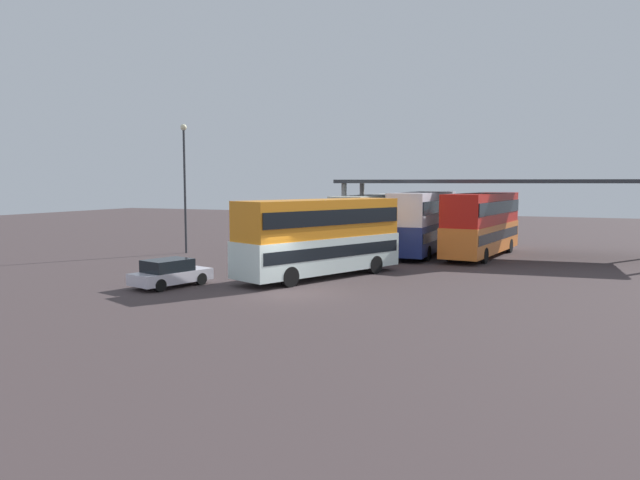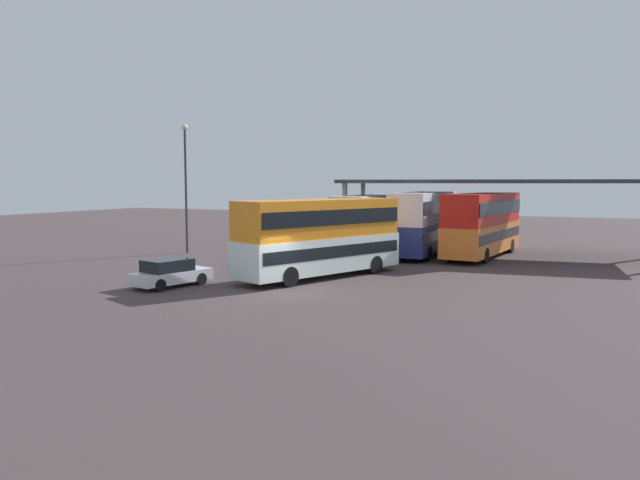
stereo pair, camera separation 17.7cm
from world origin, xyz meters
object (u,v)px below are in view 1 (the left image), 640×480
(double_decker_main, at_px, (320,235))
(double_decker_far_right, at_px, (482,222))
(double_decker_mid_row, at_px, (424,221))
(parked_hatchback, at_px, (170,273))
(double_decker_near_canopy, at_px, (372,220))
(lamppost_tall, at_px, (185,174))

(double_decker_main, relative_size, double_decker_far_right, 0.93)
(double_decker_main, height_order, double_decker_mid_row, double_decker_mid_row)
(parked_hatchback, bearing_deg, double_decker_near_canopy, 3.16)
(lamppost_tall, bearing_deg, double_decker_main, -25.62)
(parked_hatchback, bearing_deg, double_decker_mid_row, -8.91)
(parked_hatchback, relative_size, lamppost_tall, 0.46)
(parked_hatchback, bearing_deg, double_decker_far_right, -17.81)
(double_decker_mid_row, bearing_deg, double_decker_main, 167.92)
(double_decker_main, bearing_deg, parked_hatchback, 158.00)
(double_decker_mid_row, bearing_deg, double_decker_far_right, -83.21)
(parked_hatchback, height_order, double_decker_mid_row, double_decker_mid_row)
(parked_hatchback, distance_m, lamppost_tall, 15.03)
(parked_hatchback, xyz_separation_m, double_decker_far_right, (12.03, 18.13, 1.69))
(double_decker_main, relative_size, parked_hatchback, 2.43)
(double_decker_main, xyz_separation_m, double_decker_mid_row, (2.59, 12.12, 0.11))
(double_decker_near_canopy, height_order, double_decker_mid_row, double_decker_mid_row)
(lamppost_tall, bearing_deg, double_decker_far_right, 17.51)
(double_decker_near_canopy, distance_m, lamppost_tall, 13.92)
(parked_hatchback, relative_size, double_decker_far_right, 0.38)
(lamppost_tall, bearing_deg, double_decker_mid_row, 20.01)
(lamppost_tall, bearing_deg, parked_hatchback, -56.97)
(double_decker_far_right, bearing_deg, double_decker_near_canopy, 95.05)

